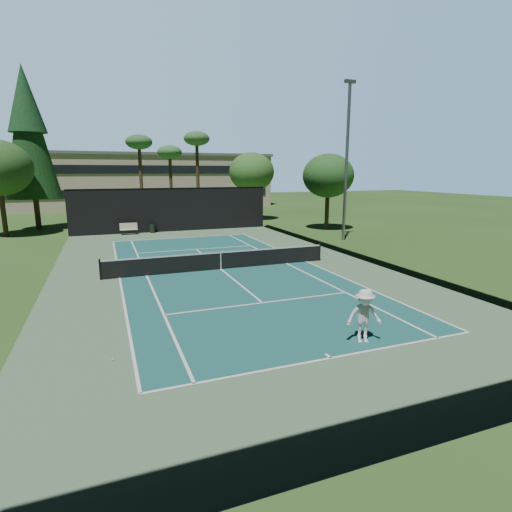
{
  "coord_description": "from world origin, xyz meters",
  "views": [
    {
      "loc": [
        -5.99,
        -21.35,
        5.44
      ],
      "look_at": [
        1.0,
        -3.0,
        1.3
      ],
      "focal_mm": 28.0,
      "sensor_mm": 36.0,
      "label": 1
    }
  ],
  "objects_px": {
    "tennis_net": "(221,260)",
    "tennis_ball_c": "(222,251)",
    "tennis_ball_a": "(113,359)",
    "park_bench": "(129,228)",
    "tennis_ball_b": "(188,260)",
    "tennis_ball_d": "(159,262)",
    "trash_bin": "(152,228)",
    "player": "(364,316)"
  },
  "relations": [
    {
      "from": "tennis_ball_d",
      "to": "trash_bin",
      "type": "relative_size",
      "value": 0.08
    },
    {
      "from": "tennis_net",
      "to": "park_bench",
      "type": "xyz_separation_m",
      "value": [
        -4.06,
        15.41,
        -0.01
      ]
    },
    {
      "from": "tennis_ball_a",
      "to": "tennis_ball_c",
      "type": "xyz_separation_m",
      "value": [
        7.63,
        14.8,
        -0.0
      ]
    },
    {
      "from": "tennis_ball_a",
      "to": "trash_bin",
      "type": "bearing_deg",
      "value": 80.84
    },
    {
      "from": "player",
      "to": "tennis_ball_d",
      "type": "relative_size",
      "value": 24.08
    },
    {
      "from": "tennis_net",
      "to": "tennis_ball_b",
      "type": "relative_size",
      "value": 180.96
    },
    {
      "from": "tennis_ball_a",
      "to": "tennis_ball_b",
      "type": "distance_m",
      "value": 13.61
    },
    {
      "from": "tennis_ball_b",
      "to": "tennis_ball_a",
      "type": "bearing_deg",
      "value": -110.6
    },
    {
      "from": "player",
      "to": "trash_bin",
      "type": "distance_m",
      "value": 27.16
    },
    {
      "from": "tennis_ball_b",
      "to": "tennis_ball_d",
      "type": "bearing_deg",
      "value": 176.66
    },
    {
      "from": "tennis_ball_b",
      "to": "tennis_ball_d",
      "type": "distance_m",
      "value": 1.79
    },
    {
      "from": "tennis_ball_b",
      "to": "trash_bin",
      "type": "height_order",
      "value": "trash_bin"
    },
    {
      "from": "tennis_ball_d",
      "to": "park_bench",
      "type": "bearing_deg",
      "value": 94.63
    },
    {
      "from": "player",
      "to": "park_bench",
      "type": "distance_m",
      "value": 27.22
    },
    {
      "from": "tennis_ball_a",
      "to": "park_bench",
      "type": "xyz_separation_m",
      "value": [
        2.01,
        25.1,
        0.52
      ]
    },
    {
      "from": "player",
      "to": "tennis_ball_a",
      "type": "height_order",
      "value": "player"
    },
    {
      "from": "player",
      "to": "tennis_ball_c",
      "type": "relative_size",
      "value": 29.13
    },
    {
      "from": "tennis_ball_a",
      "to": "tennis_ball_b",
      "type": "xyz_separation_m",
      "value": [
        4.79,
        12.74,
        0.0
      ]
    },
    {
      "from": "tennis_net",
      "to": "player",
      "type": "xyz_separation_m",
      "value": [
        1.62,
        -11.21,
        0.34
      ]
    },
    {
      "from": "player",
      "to": "tennis_ball_b",
      "type": "bearing_deg",
      "value": 117.79
    },
    {
      "from": "tennis_net",
      "to": "tennis_ball_c",
      "type": "xyz_separation_m",
      "value": [
        1.56,
        5.11,
        -0.53
      ]
    },
    {
      "from": "tennis_ball_a",
      "to": "trash_bin",
      "type": "relative_size",
      "value": 0.07
    },
    {
      "from": "tennis_ball_a",
      "to": "tennis_ball_b",
      "type": "relative_size",
      "value": 0.88
    },
    {
      "from": "tennis_net",
      "to": "player",
      "type": "bearing_deg",
      "value": -81.79
    },
    {
      "from": "tennis_ball_c",
      "to": "trash_bin",
      "type": "relative_size",
      "value": 0.06
    },
    {
      "from": "trash_bin",
      "to": "tennis_ball_c",
      "type": "bearing_deg",
      "value": -71.57
    },
    {
      "from": "tennis_net",
      "to": "park_bench",
      "type": "bearing_deg",
      "value": 104.76
    },
    {
      "from": "tennis_ball_d",
      "to": "park_bench",
      "type": "height_order",
      "value": "park_bench"
    },
    {
      "from": "tennis_ball_b",
      "to": "tennis_ball_c",
      "type": "xyz_separation_m",
      "value": [
        2.84,
        2.06,
        -0.0
      ]
    },
    {
      "from": "trash_bin",
      "to": "tennis_ball_d",
      "type": "bearing_deg",
      "value": -94.98
    },
    {
      "from": "tennis_ball_a",
      "to": "player",
      "type": "bearing_deg",
      "value": -11.15
    },
    {
      "from": "tennis_net",
      "to": "player",
      "type": "distance_m",
      "value": 11.33
    },
    {
      "from": "tennis_ball_b",
      "to": "park_bench",
      "type": "height_order",
      "value": "park_bench"
    },
    {
      "from": "tennis_net",
      "to": "tennis_ball_a",
      "type": "bearing_deg",
      "value": -122.07
    },
    {
      "from": "tennis_ball_b",
      "to": "trash_bin",
      "type": "xyz_separation_m",
      "value": [
        -0.69,
        12.66,
        0.44
      ]
    },
    {
      "from": "tennis_net",
      "to": "tennis_ball_d",
      "type": "relative_size",
      "value": 173.88
    },
    {
      "from": "tennis_ball_a",
      "to": "park_bench",
      "type": "distance_m",
      "value": 25.19
    },
    {
      "from": "tennis_ball_b",
      "to": "tennis_ball_c",
      "type": "relative_size",
      "value": 1.16
    },
    {
      "from": "player",
      "to": "tennis_ball_b",
      "type": "distance_m",
      "value": 14.57
    },
    {
      "from": "tennis_ball_b",
      "to": "tennis_ball_c",
      "type": "bearing_deg",
      "value": 35.94
    },
    {
      "from": "tennis_net",
      "to": "tennis_ball_a",
      "type": "relative_size",
      "value": 204.63
    },
    {
      "from": "tennis_ball_a",
      "to": "tennis_ball_c",
      "type": "height_order",
      "value": "tennis_ball_a"
    }
  ]
}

